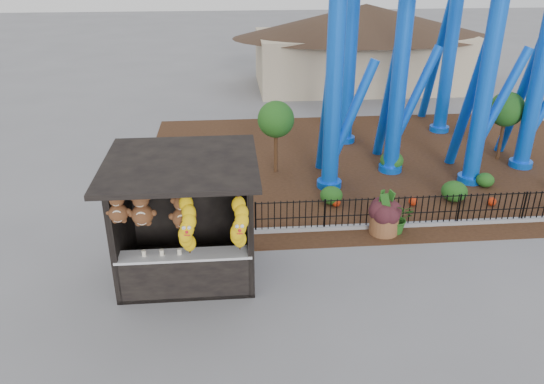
{
  "coord_description": "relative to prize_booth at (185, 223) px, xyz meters",
  "views": [
    {
      "loc": [
        -1.89,
        -10.36,
        7.58
      ],
      "look_at": [
        -0.86,
        1.5,
        2.0
      ],
      "focal_mm": 35.0,
      "sensor_mm": 36.0,
      "label": 1
    }
  ],
  "objects": [
    {
      "name": "curb",
      "position": [
        7.01,
        2.1,
        -1.48
      ],
      "size": [
        18.0,
        0.18,
        0.12
      ],
      "primitive_type": "cube",
      "color": "gray",
      "rests_on": "ground"
    },
    {
      "name": "picket_fence",
      "position": [
        7.91,
        2.1,
        -1.04
      ],
      "size": [
        12.2,
        0.06,
        1.0
      ],
      "primitive_type": null,
      "color": "black",
      "rests_on": "ground"
    },
    {
      "name": "ground",
      "position": [
        3.01,
        -0.9,
        -1.54
      ],
      "size": [
        120.0,
        120.0,
        0.0
      ],
      "primitive_type": "plane",
      "color": "slate",
      "rests_on": "ground"
    },
    {
      "name": "prize_booth",
      "position": [
        0.0,
        0.0,
        0.0
      ],
      "size": [
        3.5,
        3.4,
        3.12
      ],
      "color": "black",
      "rests_on": "ground"
    },
    {
      "name": "pavilion",
      "position": [
        9.01,
        19.1,
        1.52
      ],
      "size": [
        15.0,
        15.0,
        4.8
      ],
      "color": "#BFAD8C",
      "rests_on": "ground"
    },
    {
      "name": "landscaping",
      "position": [
        7.59,
        4.65,
        -1.23
      ],
      "size": [
        8.36,
        4.2,
        0.68
      ],
      "color": "#1D4D16",
      "rests_on": "mulch_bed"
    },
    {
      "name": "potted_plant",
      "position": [
        5.87,
        1.8,
        -1.06
      ],
      "size": [
        1.01,
        0.92,
        0.97
      ],
      "primitive_type": "imported",
      "rotation": [
        0.0,
        0.0,
        -0.21
      ],
      "color": "#1F5C1B",
      "rests_on": "ground"
    },
    {
      "name": "mulch_bed",
      "position": [
        7.01,
        7.1,
        -1.53
      ],
      "size": [
        18.0,
        12.0,
        0.02
      ],
      "primitive_type": "cube",
      "color": "#331E11",
      "rests_on": "ground"
    },
    {
      "name": "terracotta_planter",
      "position": [
        5.48,
        1.8,
        -1.25
      ],
      "size": [
        0.86,
        0.86,
        0.59
      ],
      "primitive_type": "cylinder",
      "rotation": [
        0.0,
        0.0,
        0.04
      ],
      "color": "brown",
      "rests_on": "ground"
    },
    {
      "name": "planter_foliage",
      "position": [
        5.48,
        1.8,
        -0.63
      ],
      "size": [
        0.7,
        0.7,
        0.64
      ],
      "primitive_type": "ellipsoid",
      "color": "#331419",
      "rests_on": "terracotta_planter"
    }
  ]
}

